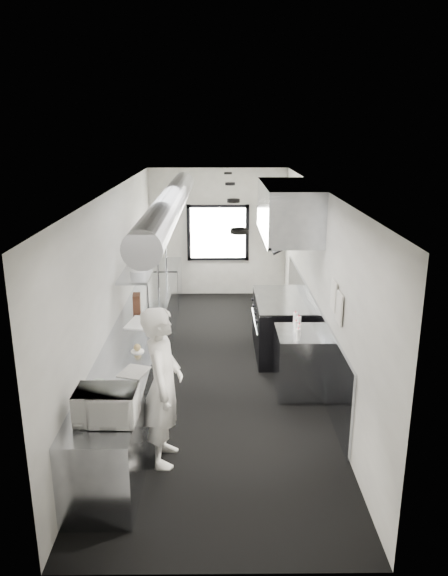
{
  "coord_description": "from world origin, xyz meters",
  "views": [
    {
      "loc": [
        0.02,
        -7.69,
        3.66
      ],
      "look_at": [
        0.09,
        -0.2,
        1.4
      ],
      "focal_mm": 33.65,
      "sensor_mm": 36.0,
      "label": 1
    }
  ],
  "objects_px": {
    "range": "(280,326)",
    "squeeze_bottle_e": "(295,319)",
    "bottle_station": "(299,362)",
    "knife_block": "(137,303)",
    "deli_tub_a": "(99,385)",
    "squeeze_bottle_c": "(296,327)",
    "cutting_board": "(143,323)",
    "squeeze_bottle_a": "(298,335)",
    "plate_stack_c": "(144,246)",
    "small_plate": "(137,351)",
    "prep_counter": "(139,357)",
    "exhaust_hood": "(288,210)",
    "line_cook": "(163,386)",
    "far_work_table": "(164,285)",
    "deli_tub_b": "(99,388)",
    "squeeze_bottle_b": "(299,330)",
    "squeeze_bottle_d": "(299,323)",
    "plate_stack_d": "(152,236)",
    "microwave": "(106,405)",
    "plate_stack_b": "(142,251)",
    "pass_shelf": "(146,259)",
    "plate_stack_a": "(137,261)"
  },
  "relations": [
    {
      "from": "line_cook",
      "to": "cutting_board",
      "type": "distance_m",
      "value": 2.07
    },
    {
      "from": "prep_counter",
      "to": "small_plate",
      "type": "bearing_deg",
      "value": -81.47
    },
    {
      "from": "deli_tub_a",
      "to": "squeeze_bottle_e",
      "type": "xyz_separation_m",
      "value": [
        2.41,
        1.96,
        0.04
      ]
    },
    {
      "from": "microwave",
      "to": "squeeze_bottle_a",
      "type": "distance_m",
      "value": 2.95
    },
    {
      "from": "exhaust_hood",
      "to": "plate_stack_b",
      "type": "height_order",
      "value": "exhaust_hood"
    },
    {
      "from": "squeeze_bottle_d",
      "to": "squeeze_bottle_e",
      "type": "distance_m",
      "value": 0.19
    },
    {
      "from": "range",
      "to": "deli_tub_b",
      "type": "distance_m",
      "value": 3.92
    },
    {
      "from": "line_cook",
      "to": "plate_stack_b",
      "type": "bearing_deg",
      "value": 12.59
    },
    {
      "from": "microwave",
      "to": "squeeze_bottle_d",
      "type": "relative_size",
      "value": 2.85
    },
    {
      "from": "exhaust_hood",
      "to": "line_cook",
      "type": "bearing_deg",
      "value": -119.24
    },
    {
      "from": "deli_tub_b",
      "to": "squeeze_bottle_b",
      "type": "relative_size",
      "value": 0.87
    },
    {
      "from": "pass_shelf",
      "to": "squeeze_bottle_b",
      "type": "relative_size",
      "value": 18.23
    },
    {
      "from": "prep_counter",
      "to": "squeeze_bottle_a",
      "type": "distance_m",
      "value": 2.34
    },
    {
      "from": "cutting_board",
      "to": "knife_block",
      "type": "bearing_deg",
      "value": 106.3
    },
    {
      "from": "knife_block",
      "to": "squeeze_bottle_b",
      "type": "height_order",
      "value": "knife_block"
    },
    {
      "from": "prep_counter",
      "to": "knife_block",
      "type": "height_order",
      "value": "knife_block"
    },
    {
      "from": "prep_counter",
      "to": "squeeze_bottle_e",
      "type": "distance_m",
      "value": 2.33
    },
    {
      "from": "range",
      "to": "plate_stack_c",
      "type": "relative_size",
      "value": 4.66
    },
    {
      "from": "exhaust_hood",
      "to": "deli_tub_a",
      "type": "xyz_separation_m",
      "value": [
        -2.39,
        -3.06,
        -1.44
      ]
    },
    {
      "from": "far_work_table",
      "to": "deli_tub_b",
      "type": "bearing_deg",
      "value": -91.33
    },
    {
      "from": "bottle_station",
      "to": "knife_block",
      "type": "height_order",
      "value": "knife_block"
    },
    {
      "from": "exhaust_hood",
      "to": "line_cook",
      "type": "xyz_separation_m",
      "value": [
        -1.7,
        -3.03,
        -1.47
      ]
    },
    {
      "from": "far_work_table",
      "to": "squeeze_bottle_a",
      "type": "bearing_deg",
      "value": -62.05
    },
    {
      "from": "plate_stack_b",
      "to": "plate_stack_d",
      "type": "bearing_deg",
      "value": 87.46
    },
    {
      "from": "plate_stack_d",
      "to": "prep_counter",
      "type": "bearing_deg",
      "value": -89.33
    },
    {
      "from": "deli_tub_b",
      "to": "squeeze_bottle_c",
      "type": "xyz_separation_m",
      "value": [
        2.37,
        1.75,
        0.03
      ]
    },
    {
      "from": "range",
      "to": "deli_tub_a",
      "type": "distance_m",
      "value": 3.88
    },
    {
      "from": "plate_stack_d",
      "to": "microwave",
      "type": "bearing_deg",
      "value": -88.8
    },
    {
      "from": "small_plate",
      "to": "plate_stack_c",
      "type": "bearing_deg",
      "value": 94.79
    },
    {
      "from": "squeeze_bottle_b",
      "to": "squeeze_bottle_d",
      "type": "relative_size",
      "value": 0.85
    },
    {
      "from": "deli_tub_a",
      "to": "plate_stack_a",
      "type": "height_order",
      "value": "plate_stack_a"
    },
    {
      "from": "deli_tub_a",
      "to": "plate_stack_b",
      "type": "relative_size",
      "value": 0.45
    },
    {
      "from": "plate_stack_c",
      "to": "squeeze_bottle_b",
      "type": "height_order",
      "value": "plate_stack_c"
    },
    {
      "from": "deli_tub_a",
      "to": "squeeze_bottle_a",
      "type": "distance_m",
      "value": 2.74
    },
    {
      "from": "squeeze_bottle_c",
      "to": "line_cook",
      "type": "bearing_deg",
      "value": -135.68
    },
    {
      "from": "prep_counter",
      "to": "line_cook",
      "type": "xyz_separation_m",
      "value": [
        0.55,
        -1.83,
        0.47
      ]
    },
    {
      "from": "prep_counter",
      "to": "far_work_table",
      "type": "bearing_deg",
      "value": 90.0
    },
    {
      "from": "far_work_table",
      "to": "line_cook",
      "type": "relative_size",
      "value": 0.65
    },
    {
      "from": "range",
      "to": "small_plate",
      "type": "relative_size",
      "value": 9.38
    },
    {
      "from": "range",
      "to": "squeeze_bottle_e",
      "type": "distance_m",
      "value": 1.22
    },
    {
      "from": "cutting_board",
      "to": "squeeze_bottle_a",
      "type": "height_order",
      "value": "squeeze_bottle_a"
    },
    {
      "from": "knife_block",
      "to": "squeeze_bottle_b",
      "type": "xyz_separation_m",
      "value": [
        2.37,
        -1.05,
        -0.05
      ]
    },
    {
      "from": "prep_counter",
      "to": "small_plate",
      "type": "distance_m",
      "value": 0.97
    },
    {
      "from": "prep_counter",
      "to": "squeeze_bottle_e",
      "type": "height_order",
      "value": "squeeze_bottle_e"
    },
    {
      "from": "bottle_station",
      "to": "plate_stack_d",
      "type": "xyz_separation_m",
      "value": [
        -2.33,
        2.49,
        1.32
      ]
    },
    {
      "from": "small_plate",
      "to": "squeeze_bottle_d",
      "type": "height_order",
      "value": "squeeze_bottle_d"
    },
    {
      "from": "far_work_table",
      "to": "microwave",
      "type": "relative_size",
      "value": 2.18
    },
    {
      "from": "deli_tub_b",
      "to": "plate_stack_c",
      "type": "bearing_deg",
      "value": 89.13
    },
    {
      "from": "squeeze_bottle_e",
      "to": "line_cook",
      "type": "bearing_deg",
      "value": -131.6
    },
    {
      "from": "deli_tub_a",
      "to": "squeeze_bottle_c",
      "type": "bearing_deg",
      "value": 35.08
    }
  ]
}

